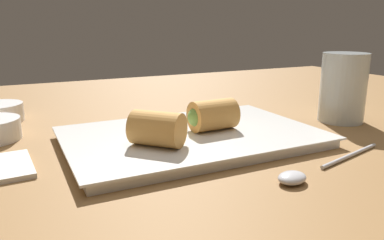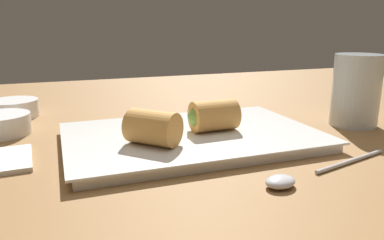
# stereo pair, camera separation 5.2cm
# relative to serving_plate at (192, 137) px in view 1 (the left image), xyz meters

# --- Properties ---
(table_surface) EXTENTS (1.80, 1.40, 0.02)m
(table_surface) POSITION_rel_serving_plate_xyz_m (-0.04, -0.03, -0.02)
(table_surface) COLOR olive
(table_surface) RESTS_ON ground
(serving_plate) EXTENTS (0.35, 0.23, 0.01)m
(serving_plate) POSITION_rel_serving_plate_xyz_m (0.00, 0.00, 0.00)
(serving_plate) COLOR silver
(serving_plate) RESTS_ON table_surface
(roll_front_left) EXTENTS (0.07, 0.05, 0.04)m
(roll_front_left) POSITION_rel_serving_plate_xyz_m (0.03, -0.00, 0.03)
(roll_front_left) COLOR #D19347
(roll_front_left) RESTS_ON serving_plate
(roll_front_right) EXTENTS (0.08, 0.08, 0.04)m
(roll_front_right) POSITION_rel_serving_plate_xyz_m (-0.07, -0.03, 0.03)
(roll_front_right) COLOR #D19347
(roll_front_right) RESTS_ON serving_plate
(spoon) EXTENTS (0.20, 0.06, 0.01)m
(spoon) POSITION_rel_serving_plate_xyz_m (0.06, -0.17, -0.00)
(spoon) COLOR silver
(spoon) RESTS_ON table_surface
(drinking_glass) EXTENTS (0.08, 0.08, 0.12)m
(drinking_glass) POSITION_rel_serving_plate_xyz_m (0.28, -0.01, 0.05)
(drinking_glass) COLOR silver
(drinking_glass) RESTS_ON table_surface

